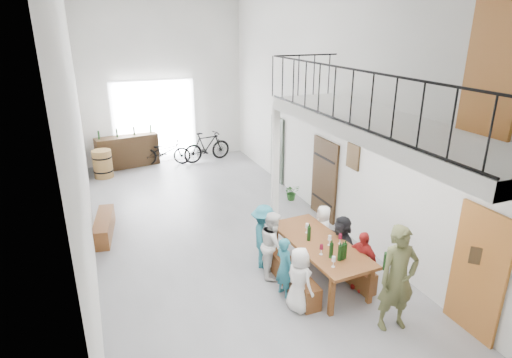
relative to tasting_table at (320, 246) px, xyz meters
name	(u,v)px	position (x,y,z in m)	size (l,w,h in m)	color
floor	(217,229)	(-1.20, 2.74, -0.71)	(12.00, 12.00, 0.00)	slate
room_walls	(212,77)	(-1.20, 2.74, 2.85)	(12.00, 12.00, 12.00)	white
gateway_portal	(155,122)	(-1.60, 8.68, 0.69)	(2.80, 0.08, 2.80)	white
right_wall_decor	(364,170)	(1.50, 0.88, 1.04)	(0.07, 8.28, 5.07)	#9D5C24
balcony	(379,129)	(0.78, -0.38, 2.26)	(1.52, 5.62, 4.00)	white
tasting_table	(320,246)	(0.00, 0.00, 0.00)	(1.09, 2.39, 0.79)	brown
bench_inner	(290,274)	(-0.59, 0.04, -0.49)	(0.30, 1.87, 0.43)	brown
bench_wall	(341,263)	(0.53, 0.03, -0.50)	(0.24, 1.81, 0.42)	brown
tableware	(331,245)	(-0.02, -0.39, 0.23)	(0.60, 1.33, 0.35)	black
side_bench	(104,226)	(-3.70, 3.40, -0.48)	(0.35, 1.58, 0.44)	brown
oak_barrel	(103,164)	(-3.48, 7.56, -0.26)	(0.60, 0.60, 0.89)	brown
serving_counter	(128,151)	(-2.62, 8.39, -0.17)	(2.03, 0.56, 1.07)	#312011
counter_bottles	(125,132)	(-2.62, 8.41, 0.50)	(1.76, 0.37, 0.28)	black
guest_left_a	(299,280)	(-0.77, -0.69, -0.12)	(0.57, 0.37, 1.17)	white
guest_left_b	(284,267)	(-0.82, -0.21, -0.14)	(0.42, 0.27, 1.14)	#236977
guest_left_c	(273,244)	(-0.74, 0.47, -0.05)	(0.64, 0.50, 1.32)	white
guest_left_d	(264,237)	(-0.79, 0.82, -0.04)	(0.86, 0.49, 1.32)	#236977
guest_right_a	(362,261)	(0.56, -0.56, -0.13)	(0.68, 0.28, 1.16)	#A71E1C
guest_right_b	(341,245)	(0.51, 0.06, -0.11)	(1.11, 0.35, 1.20)	black
guest_right_c	(323,231)	(0.53, 0.80, -0.15)	(0.54, 0.35, 1.11)	white
host_standing	(398,279)	(0.45, -1.63, 0.19)	(0.65, 0.43, 1.78)	brown
potted_plant	(292,192)	(1.25, 3.69, -0.48)	(0.40, 0.35, 0.45)	#194318
bicycle_near	(165,152)	(-1.42, 8.14, -0.25)	(0.61, 1.75, 0.92)	black
bicycle_far	(207,147)	(0.03, 7.98, -0.18)	(0.50, 1.76, 1.06)	black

